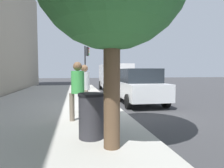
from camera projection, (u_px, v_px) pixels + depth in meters
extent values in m
plane|color=#38383A|center=(121.00, 112.00, 7.91)|extent=(80.00, 80.00, 0.00)
cube|color=#A8A59E|center=(43.00, 114.00, 7.35)|extent=(28.00, 6.00, 0.15)
cylinder|color=gray|center=(110.00, 95.00, 7.61)|extent=(0.07, 0.07, 1.15)
cube|color=#383D42|center=(110.00, 77.00, 7.46)|extent=(0.16, 0.11, 0.26)
cube|color=#383D42|center=(109.00, 77.00, 7.66)|extent=(0.16, 0.11, 0.26)
cube|color=#268C33|center=(112.00, 76.00, 7.47)|extent=(0.10, 0.01, 0.10)
cube|color=#268C33|center=(111.00, 76.00, 7.67)|extent=(0.10, 0.01, 0.10)
cylinder|color=#726656|center=(83.00, 100.00, 7.42)|extent=(0.15, 0.15, 0.82)
cylinder|color=#726656|center=(86.00, 102.00, 7.08)|extent=(0.15, 0.15, 0.82)
cylinder|color=silver|center=(84.00, 81.00, 7.20)|extent=(0.38, 0.38, 0.65)
sphere|color=brown|center=(84.00, 68.00, 7.17)|extent=(0.26, 0.26, 0.26)
cylinder|color=#726656|center=(72.00, 107.00, 5.95)|extent=(0.15, 0.15, 0.84)
cylinder|color=#726656|center=(84.00, 108.00, 5.87)|extent=(0.15, 0.15, 0.84)
cylinder|color=green|center=(78.00, 82.00, 5.86)|extent=(0.39, 0.39, 0.67)
sphere|color=brown|center=(78.00, 66.00, 5.83)|extent=(0.26, 0.26, 0.26)
cube|color=silver|center=(138.00, 89.00, 10.13)|extent=(4.41, 1.87, 0.76)
cube|color=black|center=(139.00, 76.00, 9.88)|extent=(2.21, 1.71, 0.68)
cylinder|color=black|center=(115.00, 94.00, 11.40)|extent=(0.66, 0.22, 0.66)
cylinder|color=black|center=(144.00, 93.00, 11.71)|extent=(0.66, 0.22, 0.66)
cylinder|color=black|center=(128.00, 102.00, 8.59)|extent=(0.66, 0.22, 0.66)
cylinder|color=black|center=(166.00, 100.00, 8.90)|extent=(0.66, 0.22, 0.66)
cube|color=silver|center=(114.00, 76.00, 16.11)|extent=(5.25, 2.14, 1.80)
cylinder|color=black|center=(101.00, 85.00, 17.68)|extent=(0.77, 0.24, 0.76)
cylinder|color=black|center=(121.00, 85.00, 17.98)|extent=(0.77, 0.24, 0.76)
cylinder|color=black|center=(105.00, 89.00, 14.35)|extent=(0.77, 0.24, 0.76)
cylinder|color=black|center=(131.00, 88.00, 14.65)|extent=(0.77, 0.24, 0.76)
cylinder|color=brown|center=(112.00, 84.00, 3.81)|extent=(0.32, 0.32, 2.50)
cylinder|color=black|center=(85.00, 68.00, 16.70)|extent=(0.12, 0.12, 3.60)
cube|color=black|center=(87.00, 51.00, 16.65)|extent=(0.24, 0.20, 0.76)
sphere|color=red|center=(89.00, 49.00, 16.65)|extent=(0.14, 0.14, 0.14)
sphere|color=orange|center=(89.00, 51.00, 16.67)|extent=(0.14, 0.14, 0.14)
sphere|color=green|center=(89.00, 54.00, 16.69)|extent=(0.14, 0.14, 0.14)
cylinder|color=#2D2D33|center=(91.00, 117.00, 4.43)|extent=(0.56, 0.56, 0.95)
cylinder|color=black|center=(91.00, 95.00, 4.39)|extent=(0.59, 0.59, 0.06)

